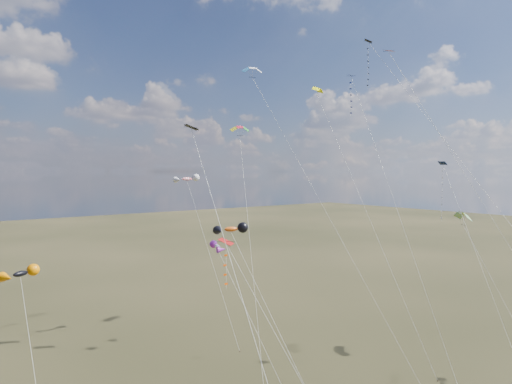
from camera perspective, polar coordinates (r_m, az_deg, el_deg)
diamond_black_high at (r=56.52m, az=15.66°, el=13.13°), size 3.16×29.48×36.96m
diamond_navy_tall at (r=58.14m, az=12.49°, el=9.89°), size 6.32×19.30×33.36m
diamond_black_mid at (r=25.93m, az=-3.76°, el=-6.40°), size 2.42×17.57×24.22m
diamond_red_low at (r=36.42m, az=-3.04°, el=-9.94°), size 5.64×9.27×15.89m
diamond_navy_right at (r=54.38m, az=22.57°, el=-0.76°), size 5.44×12.77×22.30m
diamond_orange_center at (r=46.23m, az=23.82°, el=3.59°), size 11.73×16.07×32.85m
parafoil_yellow at (r=67.44m, az=7.79°, el=12.62°), size 6.39×23.56×33.77m
parafoil_blue_white at (r=58.18m, az=-0.34°, el=15.03°), size 3.86×24.91×34.56m
parafoil_striped at (r=59.07m, az=24.51°, el=-2.52°), size 4.82×12.67×16.90m
parafoil_tricolor at (r=55.27m, az=-2.01°, el=7.94°), size 7.75×14.16×27.06m
novelty_black_orange at (r=46.51m, az=-27.36°, el=-9.09°), size 3.11×8.59×12.65m
novelty_orange_black at (r=42.02m, az=-3.11°, el=-4.73°), size 3.60×11.85×16.46m
novelty_white_purple at (r=43.30m, az=-4.80°, el=-6.90°), size 3.32×10.21×14.51m
novelty_redwhite_stripe at (r=61.68m, az=-8.60°, el=1.57°), size 3.37×11.94×20.79m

